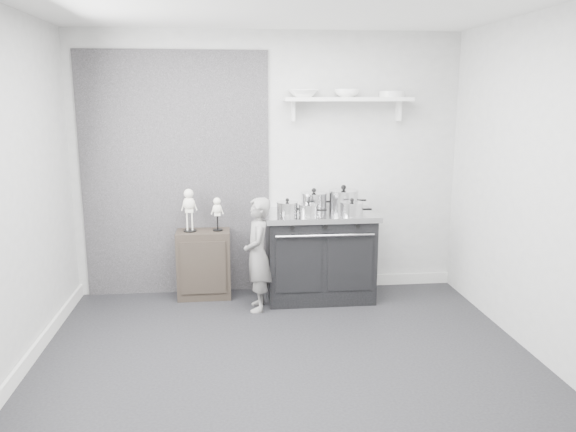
% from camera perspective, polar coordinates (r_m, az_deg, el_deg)
% --- Properties ---
extents(ground, '(4.00, 4.00, 0.00)m').
position_cam_1_polar(ground, '(4.52, -0.15, -14.87)').
color(ground, black).
rests_on(ground, ground).
extents(room_shell, '(4.02, 3.62, 2.71)m').
position_cam_1_polar(room_shell, '(4.19, -1.59, 6.48)').
color(room_shell, '#A6A6A4').
rests_on(room_shell, ground).
extents(wall_shelf, '(1.30, 0.26, 0.24)m').
position_cam_1_polar(wall_shelf, '(5.81, 6.10, 11.61)').
color(wall_shelf, silver).
rests_on(wall_shelf, room_shell).
extents(stove, '(1.13, 0.70, 0.90)m').
position_cam_1_polar(stove, '(5.78, 3.19, -3.95)').
color(stove, black).
rests_on(stove, ground).
extents(side_cabinet, '(0.54, 0.32, 0.70)m').
position_cam_1_polar(side_cabinet, '(5.87, -8.53, -4.85)').
color(side_cabinet, black).
rests_on(side_cabinet, ground).
extents(child, '(0.28, 0.41, 1.11)m').
position_cam_1_polar(child, '(5.42, -3.08, -3.93)').
color(child, slate).
rests_on(child, ground).
extents(pot_front_left, '(0.30, 0.21, 0.17)m').
position_cam_1_polar(pot_front_left, '(5.51, -0.06, 0.78)').
color(pot_front_left, silver).
rests_on(pot_front_left, stove).
extents(pot_back_left, '(0.36, 0.27, 0.23)m').
position_cam_1_polar(pot_back_left, '(5.77, 2.64, 1.53)').
color(pot_back_left, silver).
rests_on(pot_back_left, stove).
extents(pot_back_right, '(0.39, 0.31, 0.26)m').
position_cam_1_polar(pot_back_right, '(5.79, 5.65, 1.65)').
color(pot_back_right, silver).
rests_on(pot_back_right, stove).
extents(pot_front_right, '(0.31, 0.23, 0.18)m').
position_cam_1_polar(pot_front_right, '(5.52, 6.50, 0.74)').
color(pot_front_right, silver).
rests_on(pot_front_right, stove).
extents(pot_front_center, '(0.28, 0.19, 0.15)m').
position_cam_1_polar(pot_front_center, '(5.50, 2.09, 0.65)').
color(pot_front_center, silver).
rests_on(pot_front_center, stove).
extents(skeleton_full, '(0.14, 0.09, 0.51)m').
position_cam_1_polar(skeleton_full, '(5.74, -10.01, 0.92)').
color(skeleton_full, silver).
rests_on(skeleton_full, side_cabinet).
extents(skeleton_torso, '(0.11, 0.07, 0.39)m').
position_cam_1_polar(skeleton_torso, '(5.73, -7.20, 0.43)').
color(skeleton_torso, silver).
rests_on(skeleton_torso, side_cabinet).
extents(bowl_large, '(0.31, 0.31, 0.08)m').
position_cam_1_polar(bowl_large, '(5.73, 1.56, 12.36)').
color(bowl_large, white).
rests_on(bowl_large, wall_shelf).
extents(bowl_small, '(0.25, 0.25, 0.08)m').
position_cam_1_polar(bowl_small, '(5.81, 6.04, 12.31)').
color(bowl_small, white).
rests_on(bowl_small, wall_shelf).
extents(plate_stack, '(0.26, 0.26, 0.06)m').
position_cam_1_polar(plate_stack, '(5.92, 10.53, 12.08)').
color(plate_stack, silver).
rests_on(plate_stack, wall_shelf).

